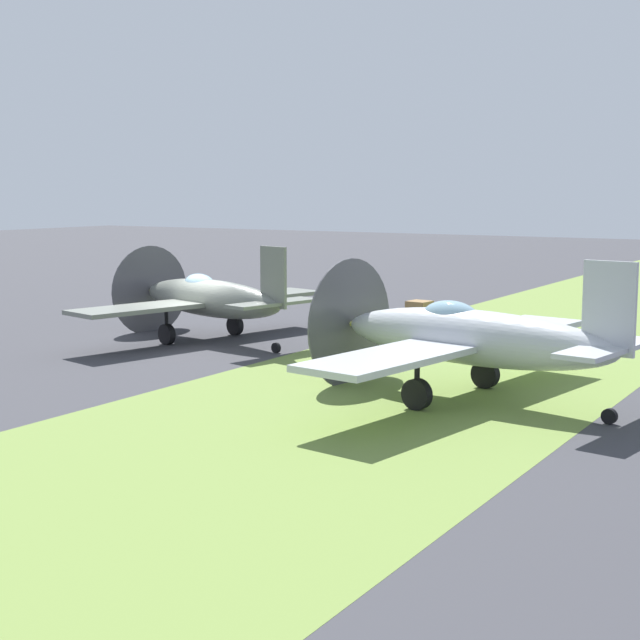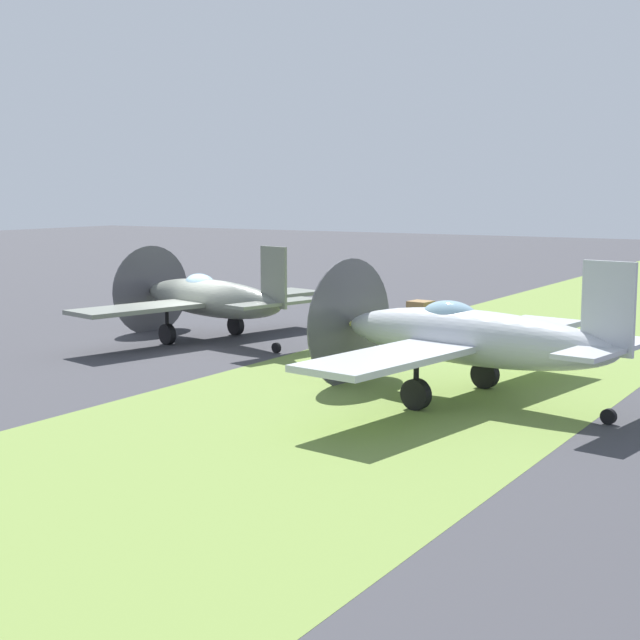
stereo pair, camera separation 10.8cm
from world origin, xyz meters
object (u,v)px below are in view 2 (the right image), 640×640
Objects in this scene: runway_marker_cone at (444,319)px; airplane_wingman at (466,337)px; fuel_drum at (394,339)px; airplane_lead at (208,298)px; supply_crate at (420,308)px.

airplane_wingman is at bearing -153.71° from runway_marker_cone.
fuel_drum is 2.05× the size of runway_marker_cone.
airplane_lead reaches higher than fuel_drum.
fuel_drum is (1.32, -6.72, -1.08)m from airplane_lead.
fuel_drum reaches higher than runway_marker_cone.
runway_marker_cone is at bearing -19.67° from airplane_lead.
fuel_drum is at bearing 49.72° from airplane_wingman.
airplane_wingman is at bearing -96.50° from airplane_lead.
airplane_lead is 12.34m from airplane_wingman.
airplane_lead is 10.69m from supply_crate.
supply_crate is at bearing 47.06° from runway_marker_cone.
fuel_drum reaches higher than supply_crate.
airplane_wingman is (-4.24, -11.59, 0.11)m from airplane_lead.
runway_marker_cone is at bearing -132.94° from supply_crate.
airplane_lead is 11.48× the size of fuel_drum.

